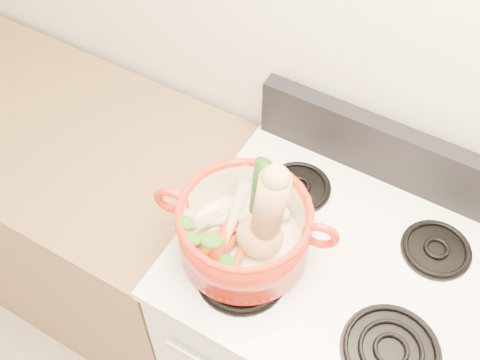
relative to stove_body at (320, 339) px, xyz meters
The scene contains 26 objects.
wall_back 0.91m from the stove_body, 90.00° to the left, with size 3.50×0.02×2.60m, color silver.
stove_body is the anchor object (origin of this frame).
cooktop 0.47m from the stove_body, ahead, with size 0.78×0.67×0.03m, color white.
control_backsplash 0.65m from the stove_body, 90.00° to the left, with size 0.76×0.05×0.18m, color black.
counter_left 1.07m from the stove_body, behind, with size 1.36×0.65×0.90m, color brown.
burner_front_left 0.56m from the stove_body, 139.90° to the right, with size 0.22×0.22×0.02m, color black.
burner_front_right 0.56m from the stove_body, 40.10° to the right, with size 0.22×0.22×0.02m, color black.
burner_back_left 0.55m from the stove_body, 143.62° to the left, with size 0.17×0.17×0.02m, color black.
burner_back_right 0.55m from the stove_body, 36.38° to the left, with size 0.17×0.17×0.02m, color black.
dutch_oven 0.63m from the stove_body, 155.10° to the right, with size 0.31×0.31×0.15m, color #B4220F.
pot_handle_left 0.76m from the stove_body, 159.51° to the right, with size 0.09×0.09×0.02m, color #B4220F.
pot_handle_right 0.64m from the stove_body, 129.51° to the right, with size 0.09×0.09×0.02m, color #B4220F.
squash 0.71m from the stove_body, 151.05° to the right, with size 0.12×0.12×0.29m, color tan, non-canonical shape.
leek 0.72m from the stove_body, 155.47° to the right, with size 0.05×0.05×0.29m, color silver.
ginger 0.59m from the stove_body, behind, with size 0.07×0.05×0.04m, color #D1B681.
parsnip_0 0.63m from the stove_body, 162.49° to the right, with size 0.04×0.04×0.23m, color beige.
parsnip_1 0.65m from the stove_body, 163.21° to the right, with size 0.05×0.05×0.22m, color beige.
parsnip_2 0.63m from the stove_body, 165.35° to the right, with size 0.04×0.04×0.18m, color beige.
parsnip_3 0.65m from the stove_body, 160.38° to the right, with size 0.04×0.04×0.17m, color beige.
parsnip_4 0.65m from the stove_body, 167.89° to the right, with size 0.04×0.04×0.22m, color beige.
parsnip_5 0.65m from the stove_body, 159.31° to the right, with size 0.04×0.04×0.21m, color beige.
carrot_0 0.62m from the stove_body, 152.42° to the right, with size 0.03×0.03×0.17m, color #DC4A0B.
carrot_1 0.64m from the stove_body, 149.51° to the right, with size 0.03×0.03×0.15m, color #B95609.
carrot_2 0.62m from the stove_body, 142.25° to the right, with size 0.03×0.03×0.15m, color #C55009.
carrot_3 0.65m from the stove_body, 151.90° to the right, with size 0.03×0.03×0.14m, color #CC3B0A.
carrot_4 0.65m from the stove_body, 155.09° to the right, with size 0.03×0.03×0.17m, color #D8420A.
Camera 1 is at (0.16, 0.63, 2.23)m, focal length 45.00 mm.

